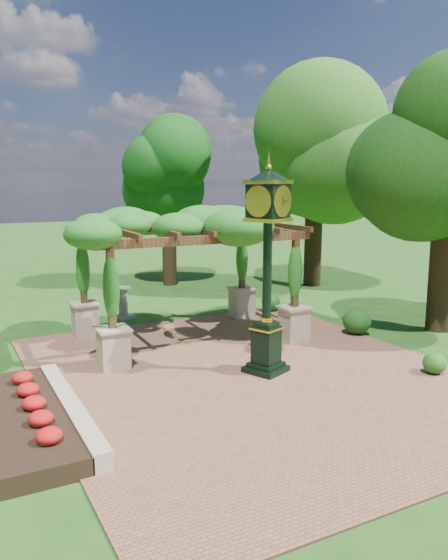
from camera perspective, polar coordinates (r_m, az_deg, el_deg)
name	(u,v)px	position (r m, az deg, el deg)	size (l,w,h in m)	color
ground	(273,388)	(13.15, 5.17, -11.19)	(120.00, 120.00, 0.00)	#1E4714
brick_plaza	(252,374)	(13.94, 2.91, -9.83)	(10.00, 12.00, 0.04)	brown
border_wall	(71,410)	(11.88, -15.74, -12.91)	(0.35, 5.00, 0.40)	#C6B793
flower_bed	(24,419)	(11.76, -20.14, -13.51)	(1.50, 5.00, 0.36)	red
pedestal_clock	(268,252)	(13.41, 4.58, 2.89)	(1.34, 1.34, 5.17)	black
pergola	(187,232)	(16.41, -3.91, 5.06)	(6.55, 4.21, 4.07)	#BFAD8E
sundial	(123,305)	(19.74, -10.49, -2.56)	(0.78, 0.78, 1.14)	gray
shrub_front	(435,363)	(14.84, 21.15, -8.11)	(0.59, 0.59, 0.53)	#235F1B
shrub_mid	(357,321)	(17.86, 13.72, -4.21)	(0.90, 0.90, 0.81)	#194714
shrub_back	(271,302)	(20.57, 4.93, -2.30)	(0.72, 0.72, 0.65)	#24661D
tree_north	(168,175)	(25.69, -5.87, 10.88)	(3.59, 3.59, 7.53)	#382616
tree_east_far	(316,134)	(25.85, 9.61, 14.83)	(5.31, 5.31, 10.14)	black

